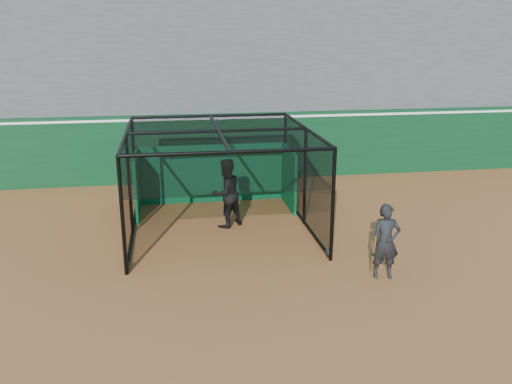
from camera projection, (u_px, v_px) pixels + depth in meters
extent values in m
plane|color=brown|center=(241.00, 277.00, 12.40)|extent=(120.00, 120.00, 0.00)
cube|color=#093619|center=(210.00, 147.00, 20.07)|extent=(50.00, 0.45, 2.50)
cube|color=white|center=(209.00, 117.00, 19.76)|extent=(50.00, 0.50, 0.08)
cube|color=#4C4C4F|center=(201.00, 68.00, 22.98)|extent=(50.00, 7.85, 7.75)
cube|color=#08542D|center=(212.00, 173.00, 17.57)|extent=(4.77, 0.10, 1.90)
cylinder|color=black|center=(127.00, 266.00, 12.68)|extent=(0.08, 0.22, 0.22)
cylinder|color=black|center=(328.00, 253.00, 13.44)|extent=(0.08, 0.22, 0.22)
cylinder|color=black|center=(137.00, 202.00, 17.36)|extent=(0.08, 0.22, 0.22)
cylinder|color=black|center=(286.00, 195.00, 18.12)|extent=(0.08, 0.22, 0.22)
imported|color=black|center=(226.00, 193.00, 15.31)|extent=(1.21, 1.15, 1.98)
imported|color=black|center=(386.00, 242.00, 12.14)|extent=(0.69, 0.51, 1.73)
cylinder|color=#593819|center=(373.00, 255.00, 12.24)|extent=(0.15, 0.37, 0.97)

